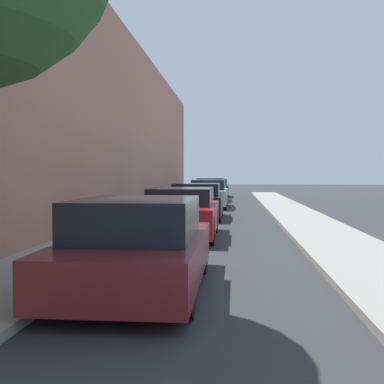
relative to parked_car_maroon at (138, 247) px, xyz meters
name	(u,v)px	position (x,y,z in m)	size (l,w,h in m)	color
ground_plane	(220,228)	(0.97, 8.01, -0.64)	(120.00, 120.00, 0.00)	#333335
sidewalk_left	(129,226)	(-1.93, 8.01, -0.58)	(2.00, 52.00, 0.12)	#9E998E
sidewalk_right	(315,227)	(3.87, 8.01, -0.58)	(2.00, 52.00, 0.12)	#9E998E
building_facade_left	(86,108)	(-3.28, 8.01, 3.15)	(0.70, 52.00, 7.58)	tan
parked_car_maroon	(138,247)	(0.00, 0.00, 0.00)	(1.85, 4.11, 1.35)	black
parked_car_red	(182,214)	(0.02, 5.70, 0.00)	(1.80, 3.99, 1.33)	black
parked_car_black	(197,201)	(-0.01, 11.18, 0.01)	(1.91, 3.92, 1.33)	black
parked_car_silver	(209,194)	(0.14, 16.98, 0.03)	(1.81, 4.59, 1.40)	black
parked_car_champagne	(211,190)	(-0.04, 22.63, 0.03)	(1.80, 4.56, 1.42)	black
parked_car_navy	(215,188)	(0.04, 27.93, -0.01)	(1.89, 4.35, 1.32)	black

